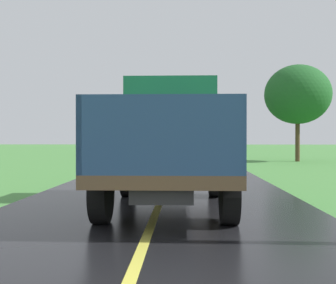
{
  "coord_description": "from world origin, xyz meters",
  "views": [
    {
      "loc": [
        0.54,
        0.07,
        1.49
      ],
      "look_at": [
        0.18,
        9.77,
        1.4
      ],
      "focal_mm": 47.2,
      "sensor_mm": 36.0,
      "label": 1
    }
  ],
  "objects": [
    {
      "name": "banana_truck_near",
      "position": [
        0.23,
        9.79,
        1.47
      ],
      "size": [
        2.38,
        5.82,
        2.8
      ],
      "color": "#2D2D30",
      "rests_on": "road_surface"
    },
    {
      "name": "roadside_tree_near_left",
      "position": [
        7.7,
        28.29,
        4.24
      ],
      "size": [
        4.17,
        4.17,
        6.12
      ],
      "color": "#4C3823",
      "rests_on": "ground"
    }
  ]
}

